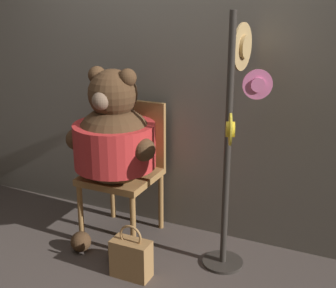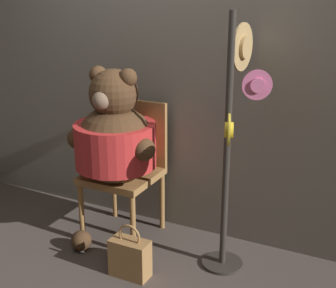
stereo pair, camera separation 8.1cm
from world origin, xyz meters
name	(u,v)px [view 2 (the right image)]	position (x,y,z in m)	size (l,w,h in m)	color
ground_plane	(138,260)	(0.00, 0.00, 0.00)	(14.00, 14.00, 0.00)	#4C423D
wall_back	(179,63)	(0.00, 0.64, 1.29)	(8.00, 0.10, 2.58)	slate
chair	(128,163)	(-0.29, 0.35, 0.56)	(0.50, 0.51, 1.01)	#9E703D
teddy_bear	(115,140)	(-0.28, 0.19, 0.79)	(0.70, 0.62, 1.30)	#4C331E
hat_display_rack	(233,138)	(0.57, 0.25, 0.91)	(0.38, 0.57, 1.69)	#332D28
handbag_on_ground	(130,257)	(0.04, -0.18, 0.14)	(0.26, 0.13, 0.37)	#A87A47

